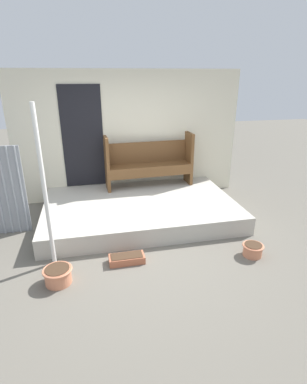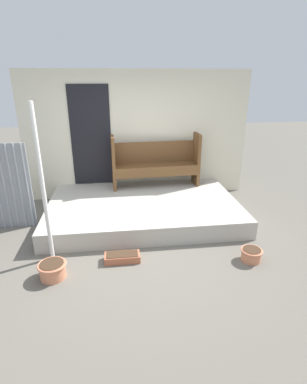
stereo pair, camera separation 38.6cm
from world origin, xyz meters
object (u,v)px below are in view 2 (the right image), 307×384
support_post (43,187)px  bench (156,161)px  flower_pot_middle (251,254)px  flower_pot_left (53,270)px  planter_box_rect (122,257)px

support_post → bench: 2.69m
support_post → flower_pot_middle: bearing=-8.4°
support_post → flower_pot_middle: support_post is taller
flower_pot_left → planter_box_rect: 0.95m
bench → flower_pot_left: (-1.69, -2.46, -0.73)m
flower_pot_left → bench: bearing=55.6°
flower_pot_left → flower_pot_middle: bearing=0.8°
planter_box_rect → flower_pot_left: bearing=-164.1°
bench → planter_box_rect: 2.47m
bench → support_post: bearing=-134.0°
bench → flower_pot_middle: size_ratio=5.72×
planter_box_rect → flower_pot_middle: bearing=-6.9°
flower_pot_left → planter_box_rect: size_ratio=0.74×
flower_pot_left → support_post: bearing=101.0°
bench → flower_pot_middle: bench is taller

